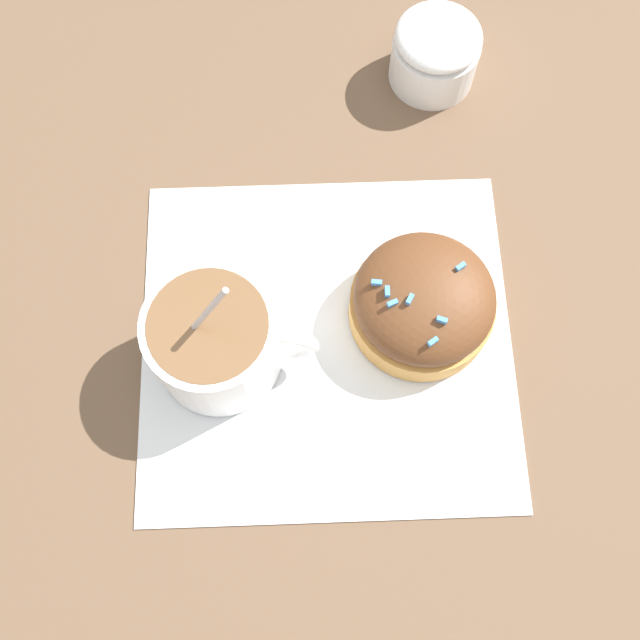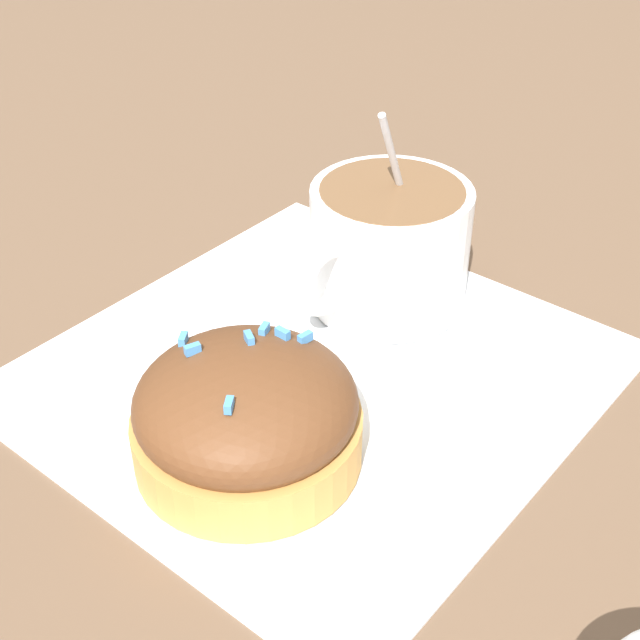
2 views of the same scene
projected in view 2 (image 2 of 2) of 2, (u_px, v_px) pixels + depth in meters
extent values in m
plane|color=brown|center=(316.00, 374.00, 0.46)|extent=(3.00, 3.00, 0.00)
cube|color=white|center=(316.00, 372.00, 0.46)|extent=(0.30, 0.29, 0.00)
cylinder|color=white|center=(390.00, 246.00, 0.49)|extent=(0.09, 0.09, 0.07)
cylinder|color=brown|center=(393.00, 200.00, 0.47)|extent=(0.08, 0.08, 0.01)
torus|color=white|center=(327.00, 279.00, 0.46)|extent=(0.04, 0.02, 0.04)
ellipsoid|color=silver|center=(368.00, 306.00, 0.49)|extent=(0.02, 0.02, 0.01)
cylinder|color=silver|center=(401.00, 190.00, 0.48)|extent=(0.06, 0.01, 0.11)
cylinder|color=#D19347|center=(248.00, 436.00, 0.40)|extent=(0.10, 0.10, 0.02)
ellipsoid|color=brown|center=(246.00, 402.00, 0.39)|extent=(0.10, 0.10, 0.04)
cube|color=#4C99EA|center=(242.00, 335.00, 0.39)|extent=(0.01, 0.01, 0.00)
cube|color=#4C99EA|center=(283.00, 333.00, 0.39)|extent=(0.00, 0.01, 0.00)
cube|color=#4C99EA|center=(193.00, 349.00, 0.38)|extent=(0.01, 0.01, 0.00)
cube|color=#4C99EA|center=(183.00, 339.00, 0.40)|extent=(0.01, 0.01, 0.00)
cube|color=#4C99EA|center=(229.00, 405.00, 0.35)|extent=(0.01, 0.01, 0.00)
cube|color=#4C99EA|center=(305.00, 338.00, 0.39)|extent=(0.01, 0.00, 0.00)
cube|color=#4C99EA|center=(257.00, 327.00, 0.40)|extent=(0.01, 0.00, 0.00)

